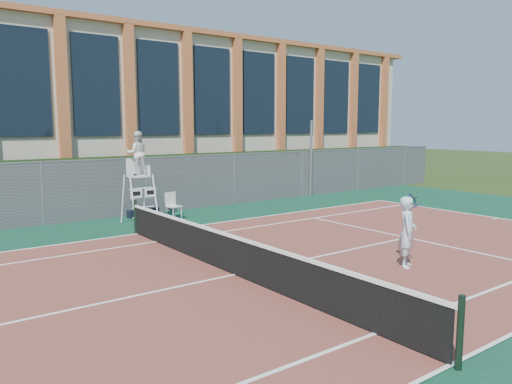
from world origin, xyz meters
TOP-DOWN VIEW (x-y plane):
  - ground at (0.00, 0.00)m, footprint 120.00×120.00m
  - apron at (0.00, 1.00)m, footprint 36.00×20.00m
  - tennis_court at (0.00, 0.00)m, footprint 23.77×10.97m
  - tennis_net at (0.00, 0.00)m, footprint 0.10×11.30m
  - fence at (0.00, 8.80)m, footprint 40.00×0.06m
  - hedge at (0.00, 10.00)m, footprint 40.00×1.40m
  - building at (0.00, 17.95)m, footprint 45.00×10.60m
  - steel_pole at (10.48, 8.70)m, footprint 0.12×0.12m
  - umpire_chair at (0.75, 7.04)m, footprint 0.92×1.41m
  - plastic_chair at (2.13, 7.20)m, footprint 0.54×0.54m
  - sports_bag_near at (1.19, 8.35)m, footprint 0.69×0.35m
  - sports_bag_far at (1.90, 8.60)m, footprint 0.68×0.41m
  - tennis_player at (3.72, -1.96)m, footprint 1.03×0.79m

SIDE VIEW (x-z plane):
  - ground at x=0.00m, z-range 0.00..0.00m
  - apron at x=0.00m, z-range 0.00..0.01m
  - tennis_court at x=0.00m, z-range 0.01..0.03m
  - sports_bag_far at x=1.90m, z-range 0.01..0.26m
  - sports_bag_near at x=1.19m, z-range 0.01..0.29m
  - tennis_net at x=0.00m, z-range -0.01..1.09m
  - plastic_chair at x=2.13m, z-range 0.10..1.10m
  - tennis_player at x=3.72m, z-range 0.03..1.77m
  - fence at x=0.00m, z-range 0.00..2.20m
  - hedge at x=0.00m, z-range 0.00..2.20m
  - steel_pole at x=10.48m, z-range 0.00..3.71m
  - umpire_chair at x=0.75m, z-range 0.76..4.05m
  - building at x=0.00m, z-range 0.03..8.26m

